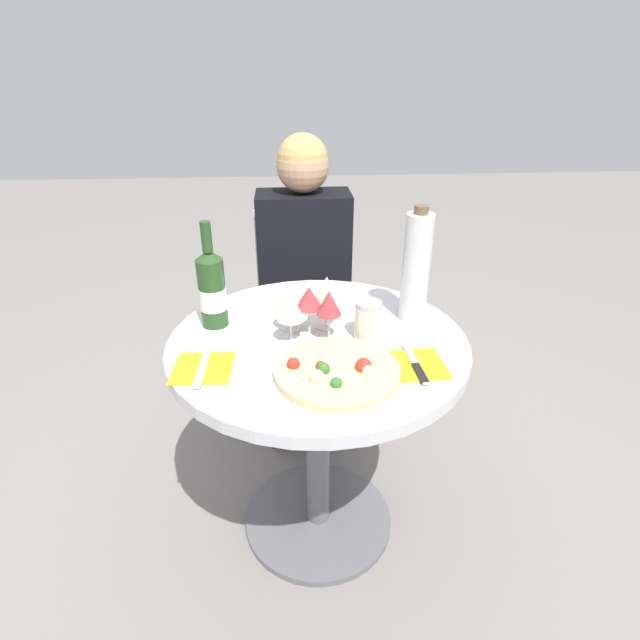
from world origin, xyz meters
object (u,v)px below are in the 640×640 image
(chair_behind_diner, at_px, (304,314))
(pizza_large, at_px, (337,371))
(dining_table, at_px, (318,389))
(wine_bottle, at_px, (212,289))
(seated_diner, at_px, (306,303))
(tall_carafe, at_px, (416,267))

(chair_behind_diner, distance_m, pizza_large, 1.01)
(dining_table, height_order, wine_bottle, wine_bottle)
(seated_diner, distance_m, pizza_large, 0.85)
(pizza_large, distance_m, wine_bottle, 0.46)
(dining_table, xyz_separation_m, tall_carafe, (0.30, 0.11, 0.34))
(pizza_large, height_order, wine_bottle, wine_bottle)
(dining_table, relative_size, pizza_large, 2.68)
(dining_table, height_order, chair_behind_diner, chair_behind_diner)
(pizza_large, relative_size, tall_carafe, 0.92)
(chair_behind_diner, xyz_separation_m, wine_bottle, (-0.29, -0.66, 0.42))
(wine_bottle, bearing_deg, tall_carafe, 0.17)
(chair_behind_diner, relative_size, seated_diner, 0.72)
(tall_carafe, bearing_deg, dining_table, -160.01)
(chair_behind_diner, xyz_separation_m, pizza_large, (0.04, -0.96, 0.32))
(seated_diner, xyz_separation_m, tall_carafe, (0.30, -0.52, 0.35))
(wine_bottle, xyz_separation_m, tall_carafe, (0.60, 0.00, 0.05))
(pizza_large, bearing_deg, tall_carafe, 48.77)
(seated_diner, bearing_deg, pizza_large, 92.95)
(pizza_large, bearing_deg, dining_table, 100.00)
(seated_diner, height_order, pizza_large, seated_diner)
(dining_table, height_order, tall_carafe, tall_carafe)
(chair_behind_diner, bearing_deg, tall_carafe, 114.83)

